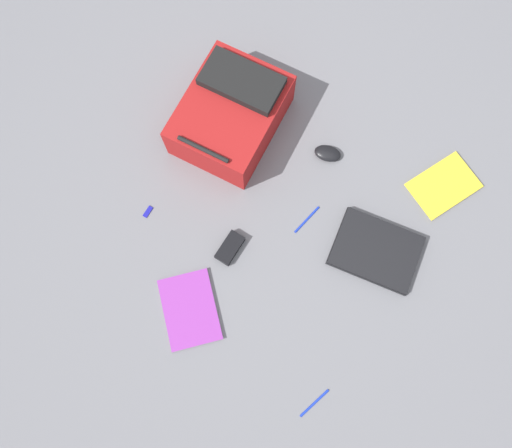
# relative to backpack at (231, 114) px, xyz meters

# --- Properties ---
(ground_plane) EXTENTS (4.12, 4.12, 0.00)m
(ground_plane) POSITION_rel_backpack_xyz_m (-0.33, 0.26, -0.09)
(ground_plane) COLOR slate
(backpack) EXTENTS (0.37, 0.46, 0.21)m
(backpack) POSITION_rel_backpack_xyz_m (0.00, 0.00, 0.00)
(backpack) COLOR maroon
(backpack) RESTS_ON ground_plane
(laptop) EXTENTS (0.35, 0.28, 0.03)m
(laptop) POSITION_rel_backpack_xyz_m (-0.74, 0.15, -0.08)
(laptop) COLOR black
(laptop) RESTS_ON ground_plane
(book_red) EXTENTS (0.27, 0.31, 0.01)m
(book_red) POSITION_rel_backpack_xyz_m (-0.84, -0.21, -0.09)
(book_red) COLOR silver
(book_red) RESTS_ON ground_plane
(book_manual) EXTENTS (0.32, 0.32, 0.01)m
(book_manual) POSITION_rel_backpack_xyz_m (-0.27, 0.70, -0.09)
(book_manual) COLOR silver
(book_manual) RESTS_ON ground_plane
(computer_mouse) EXTENTS (0.12, 0.09, 0.03)m
(computer_mouse) POSITION_rel_backpack_xyz_m (-0.39, -0.09, -0.08)
(computer_mouse) COLOR black
(computer_mouse) RESTS_ON ground_plane
(power_brick) EXTENTS (0.06, 0.12, 0.03)m
(power_brick) POSITION_rel_backpack_xyz_m (-0.27, 0.43, -0.08)
(power_brick) COLOR black
(power_brick) RESTS_ON ground_plane
(pen_black) EXTENTS (0.05, 0.13, 0.01)m
(pen_black) POSITION_rel_backpack_xyz_m (-0.82, 0.74, -0.09)
(pen_black) COLOR #1933B2
(pen_black) RESTS_ON ground_plane
(pen_blue) EXTENTS (0.04, 0.14, 0.01)m
(pen_blue) POSITION_rel_backpack_xyz_m (-0.46, 0.18, -0.09)
(pen_blue) COLOR #1933B2
(pen_blue) RESTS_ON ground_plane
(usb_stick) EXTENTS (0.02, 0.05, 0.01)m
(usb_stick) POSITION_rel_backpack_xyz_m (0.08, 0.48, -0.09)
(usb_stick) COLOR #191999
(usb_stick) RESTS_ON ground_plane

